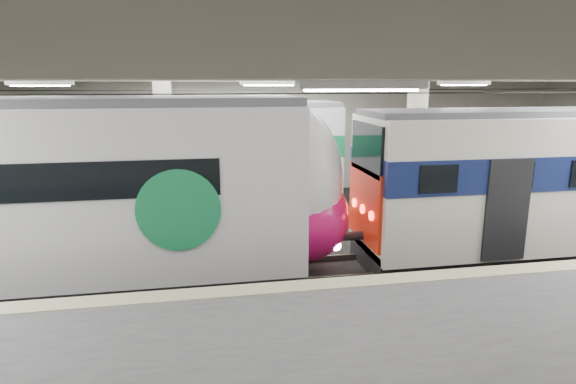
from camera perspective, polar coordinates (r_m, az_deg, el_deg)
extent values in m
cube|color=black|center=(12.95, -0.83, -9.93)|extent=(36.00, 24.00, 0.10)
cube|color=silver|center=(11.95, -0.92, 15.65)|extent=(36.00, 24.00, 0.20)
cube|color=beige|center=(21.97, -5.24, 7.06)|extent=(30.00, 0.10, 5.50)
cube|color=beige|center=(9.57, 2.46, -10.96)|extent=(30.00, 0.50, 0.02)
cube|color=beige|center=(14.97, -14.25, 3.96)|extent=(0.50, 0.50, 5.50)
cube|color=beige|center=(16.49, 14.78, 4.73)|extent=(0.50, 0.50, 5.50)
cube|color=beige|center=(11.94, -0.91, 14.22)|extent=(30.00, 18.00, 0.50)
cube|color=#59544C|center=(12.90, -0.83, -9.40)|extent=(30.00, 1.52, 0.16)
cube|color=#59544C|center=(18.06, -3.74, -2.84)|extent=(30.00, 1.52, 0.16)
cylinder|color=black|center=(11.94, -0.90, 11.58)|extent=(30.00, 0.03, 0.03)
cylinder|color=black|center=(17.39, -3.97, 11.98)|extent=(30.00, 0.03, 0.03)
cube|color=white|center=(9.97, 1.04, 12.57)|extent=(26.00, 8.40, 0.12)
cube|color=silver|center=(12.75, -29.37, -0.12)|extent=(13.14, 2.93, 3.94)
ellipsoid|color=silver|center=(12.27, 0.99, 1.12)|extent=(2.33, 2.87, 3.86)
ellipsoid|color=#C31059|center=(12.50, 1.51, -2.75)|extent=(2.47, 2.93, 2.37)
cylinder|color=#177E48|center=(10.64, -12.84, -2.15)|extent=(1.82, 0.06, 1.82)
cube|color=#4C4C51|center=(12.50, -30.43, 9.17)|extent=(13.14, 2.40, 0.20)
cube|color=black|center=(13.33, -28.36, -9.04)|extent=(13.14, 2.05, 0.70)
cube|color=red|center=(12.91, 9.07, -1.52)|extent=(0.08, 2.36, 1.98)
cube|color=black|center=(12.62, 9.31, 5.14)|extent=(0.08, 2.22, 1.30)
cube|color=black|center=(16.50, 30.31, -5.20)|extent=(12.65, 1.94, 0.70)
cube|color=silver|center=(17.56, -15.93, 3.67)|extent=(13.37, 3.00, 3.61)
cube|color=#177E48|center=(17.50, -16.02, 5.21)|extent=(13.41, 3.06, 0.76)
cube|color=#4C4C51|center=(17.37, -16.32, 9.87)|extent=(13.36, 2.53, 0.16)
cube|color=black|center=(17.98, -15.53, -2.64)|extent=(13.36, 2.72, 0.60)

